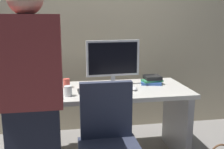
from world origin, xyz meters
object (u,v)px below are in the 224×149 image
(mouse, at_px, (134,88))
(book_stack, at_px, (152,80))
(monitor, at_px, (113,60))
(cup_near_keyboard, at_px, (68,91))
(cup_by_monitor, at_px, (67,83))
(desk, at_px, (111,110))
(person_at_desk, at_px, (32,107))
(keyboard, at_px, (101,90))

(mouse, height_order, book_stack, book_stack)
(monitor, height_order, cup_near_keyboard, monitor)
(mouse, bearing_deg, cup_by_monitor, 162.03)
(desk, relative_size, mouse, 14.99)
(person_at_desk, height_order, cup_by_monitor, person_at_desk)
(cup_near_keyboard, bearing_deg, desk, 23.99)
(keyboard, relative_size, cup_by_monitor, 4.88)
(mouse, xyz_separation_m, book_stack, (0.24, 0.20, 0.02))
(cup_near_keyboard, distance_m, book_stack, 0.91)
(monitor, relative_size, cup_by_monitor, 6.14)
(cup_by_monitor, xyz_separation_m, book_stack, (0.87, -0.00, -0.00))
(desk, relative_size, person_at_desk, 0.91)
(person_at_desk, bearing_deg, keyboard, 51.72)
(desk, relative_size, cup_by_monitor, 17.01)
(person_at_desk, bearing_deg, cup_by_monitor, 75.61)
(desk, height_order, monitor, monitor)
(keyboard, bearing_deg, cup_near_keyboard, -163.23)
(keyboard, height_order, mouse, mouse)
(monitor, xyz_separation_m, cup_by_monitor, (-0.47, -0.02, -0.21))
(keyboard, distance_m, cup_near_keyboard, 0.33)
(monitor, bearing_deg, cup_by_monitor, -177.25)
(mouse, distance_m, cup_by_monitor, 0.66)
(mouse, height_order, cup_by_monitor, cup_by_monitor)
(person_at_desk, xyz_separation_m, monitor, (0.69, 0.89, 0.15))
(desk, xyz_separation_m, cup_by_monitor, (-0.42, 0.11, 0.27))
(desk, height_order, mouse, mouse)
(mouse, bearing_deg, person_at_desk, -141.87)
(cup_near_keyboard, xyz_separation_m, cup_by_monitor, (-0.01, 0.30, -0.00))
(monitor, distance_m, cup_by_monitor, 0.51)
(book_stack, bearing_deg, mouse, -140.16)
(keyboard, distance_m, mouse, 0.31)
(monitor, relative_size, keyboard, 1.26)
(monitor, relative_size, book_stack, 2.30)
(keyboard, xyz_separation_m, mouse, (0.31, -0.02, 0.01))
(desk, bearing_deg, person_at_desk, -130.49)
(monitor, relative_size, mouse, 5.41)
(monitor, distance_m, cup_near_keyboard, 0.60)
(book_stack, bearing_deg, person_at_desk, -141.48)
(cup_near_keyboard, relative_size, book_stack, 0.39)
(desk, xyz_separation_m, person_at_desk, (-0.65, -0.76, 0.33))
(monitor, height_order, cup_by_monitor, monitor)
(person_at_desk, distance_m, mouse, 1.09)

